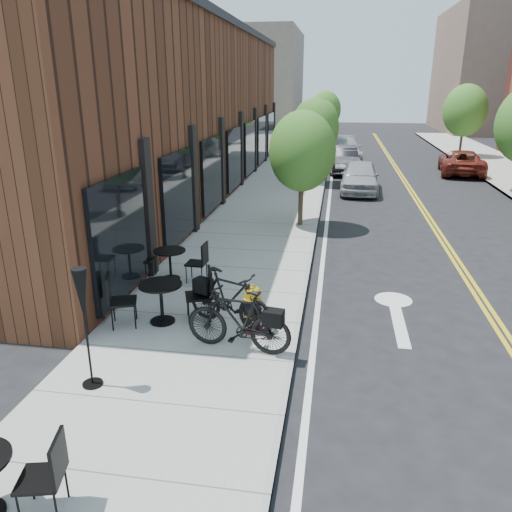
{
  "coord_description": "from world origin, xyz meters",
  "views": [
    {
      "loc": [
        0.57,
        -7.6,
        4.7
      ],
      "look_at": [
        -1.15,
        2.96,
        1.0
      ],
      "focal_mm": 35.0,
      "sensor_mm": 36.0,
      "label": 1
    }
  ],
  "objects_px": {
    "bicycle_left": "(238,320)",
    "bistro_set_c": "(161,297)",
    "bistro_set_b": "(170,260)",
    "bicycle_right": "(229,299)",
    "parked_car_b": "(342,159)",
    "parked_car_a": "(360,177)",
    "fire_hydrant": "(252,309)",
    "patio_umbrella": "(83,303)",
    "parked_car_c": "(344,149)",
    "parked_car_far": "(461,162)"
  },
  "relations": [
    {
      "from": "parked_car_far",
      "to": "fire_hydrant",
      "type": "bearing_deg",
      "value": 74.62
    },
    {
      "from": "parked_car_b",
      "to": "parked_car_c",
      "type": "distance_m",
      "value": 4.45
    },
    {
      "from": "parked_car_b",
      "to": "parked_car_c",
      "type": "xyz_separation_m",
      "value": [
        0.12,
        4.45,
        0.01
      ]
    },
    {
      "from": "fire_hydrant",
      "to": "bistro_set_c",
      "type": "xyz_separation_m",
      "value": [
        -1.86,
        0.07,
        0.09
      ]
    },
    {
      "from": "bistro_set_b",
      "to": "bicycle_right",
      "type": "bearing_deg",
      "value": -46.21
    },
    {
      "from": "bicycle_left",
      "to": "parked_car_far",
      "type": "height_order",
      "value": "parked_car_far"
    },
    {
      "from": "parked_car_b",
      "to": "parked_car_far",
      "type": "height_order",
      "value": "parked_car_b"
    },
    {
      "from": "bicycle_right",
      "to": "bistro_set_b",
      "type": "relative_size",
      "value": 1.08
    },
    {
      "from": "parked_car_b",
      "to": "parked_car_far",
      "type": "distance_m",
      "value": 6.46
    },
    {
      "from": "fire_hydrant",
      "to": "parked_car_a",
      "type": "relative_size",
      "value": 0.23
    },
    {
      "from": "bistro_set_c",
      "to": "patio_umbrella",
      "type": "bearing_deg",
      "value": -118.75
    },
    {
      "from": "parked_car_a",
      "to": "parked_car_b",
      "type": "height_order",
      "value": "parked_car_b"
    },
    {
      "from": "bistro_set_b",
      "to": "parked_car_c",
      "type": "bearing_deg",
      "value": 81.55
    },
    {
      "from": "patio_umbrella",
      "to": "parked_car_a",
      "type": "relative_size",
      "value": 0.48
    },
    {
      "from": "bicycle_left",
      "to": "bistro_set_b",
      "type": "relative_size",
      "value": 1.08
    },
    {
      "from": "patio_umbrella",
      "to": "parked_car_c",
      "type": "xyz_separation_m",
      "value": [
        4.06,
        26.49,
        -0.82
      ]
    },
    {
      "from": "bistro_set_c",
      "to": "bicycle_right",
      "type": "bearing_deg",
      "value": -18.83
    },
    {
      "from": "parked_car_far",
      "to": "bicycle_left",
      "type": "bearing_deg",
      "value": 75.06
    },
    {
      "from": "fire_hydrant",
      "to": "bistro_set_b",
      "type": "relative_size",
      "value": 0.53
    },
    {
      "from": "bistro_set_c",
      "to": "parked_car_far",
      "type": "distance_m",
      "value": 22.5
    },
    {
      "from": "parked_car_b",
      "to": "parked_car_c",
      "type": "relative_size",
      "value": 0.87
    },
    {
      "from": "patio_umbrella",
      "to": "bistro_set_b",
      "type": "bearing_deg",
      "value": 92.78
    },
    {
      "from": "bistro_set_c",
      "to": "parked_car_a",
      "type": "distance_m",
      "value": 15.02
    },
    {
      "from": "fire_hydrant",
      "to": "parked_car_far",
      "type": "xyz_separation_m",
      "value": [
        8.16,
        20.22,
        0.08
      ]
    },
    {
      "from": "bicycle_right",
      "to": "parked_car_far",
      "type": "bearing_deg",
      "value": 0.46
    },
    {
      "from": "bistro_set_b",
      "to": "bistro_set_c",
      "type": "xyz_separation_m",
      "value": [
        0.58,
        -2.29,
        0.05
      ]
    },
    {
      "from": "parked_car_b",
      "to": "parked_car_far",
      "type": "bearing_deg",
      "value": -2.96
    },
    {
      "from": "bicycle_right",
      "to": "parked_car_b",
      "type": "bearing_deg",
      "value": 17.35
    },
    {
      "from": "bicycle_left",
      "to": "parked_car_far",
      "type": "distance_m",
      "value": 22.57
    },
    {
      "from": "parked_car_a",
      "to": "parked_car_b",
      "type": "bearing_deg",
      "value": 100.64
    },
    {
      "from": "bicycle_left",
      "to": "bistro_set_c",
      "type": "relative_size",
      "value": 0.96
    },
    {
      "from": "bistro_set_b",
      "to": "patio_umbrella",
      "type": "bearing_deg",
      "value": -84.59
    },
    {
      "from": "bicycle_left",
      "to": "bistro_set_c",
      "type": "bearing_deg",
      "value": -106.94
    },
    {
      "from": "bicycle_left",
      "to": "patio_umbrella",
      "type": "height_order",
      "value": "patio_umbrella"
    },
    {
      "from": "bicycle_left",
      "to": "bistro_set_c",
      "type": "xyz_separation_m",
      "value": [
        -1.74,
        0.84,
        -0.05
      ]
    },
    {
      "from": "bistro_set_b",
      "to": "parked_car_c",
      "type": "height_order",
      "value": "parked_car_c"
    },
    {
      "from": "parked_car_c",
      "to": "parked_car_a",
      "type": "bearing_deg",
      "value": -90.12
    },
    {
      "from": "bicycle_right",
      "to": "bistro_set_b",
      "type": "xyz_separation_m",
      "value": [
        -1.97,
        2.26,
        -0.1
      ]
    },
    {
      "from": "bistro_set_b",
      "to": "bistro_set_c",
      "type": "bearing_deg",
      "value": -73.04
    },
    {
      "from": "bistro_set_c",
      "to": "bistro_set_b",
      "type": "bearing_deg",
      "value": 84.36
    },
    {
      "from": "bicycle_right",
      "to": "parked_car_far",
      "type": "height_order",
      "value": "parked_car_far"
    },
    {
      "from": "bistro_set_c",
      "to": "patio_umbrella",
      "type": "xyz_separation_m",
      "value": [
        -0.36,
        -2.33,
        0.89
      ]
    },
    {
      "from": "bistro_set_b",
      "to": "parked_car_b",
      "type": "relative_size",
      "value": 0.42
    },
    {
      "from": "bicycle_right",
      "to": "bistro_set_b",
      "type": "bearing_deg",
      "value": 64.84
    },
    {
      "from": "bicycle_left",
      "to": "parked_car_a",
      "type": "height_order",
      "value": "parked_car_a"
    },
    {
      "from": "bicycle_right",
      "to": "parked_car_c",
      "type": "bearing_deg",
      "value": 18.22
    },
    {
      "from": "bicycle_right",
      "to": "patio_umbrella",
      "type": "height_order",
      "value": "patio_umbrella"
    },
    {
      "from": "parked_car_far",
      "to": "bicycle_right",
      "type": "bearing_deg",
      "value": 73.37
    },
    {
      "from": "bicycle_left",
      "to": "parked_car_a",
      "type": "xyz_separation_m",
      "value": [
        2.63,
        15.21,
        -0.01
      ]
    },
    {
      "from": "bicycle_left",
      "to": "parked_car_a",
      "type": "bearing_deg",
      "value": 179.08
    }
  ]
}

